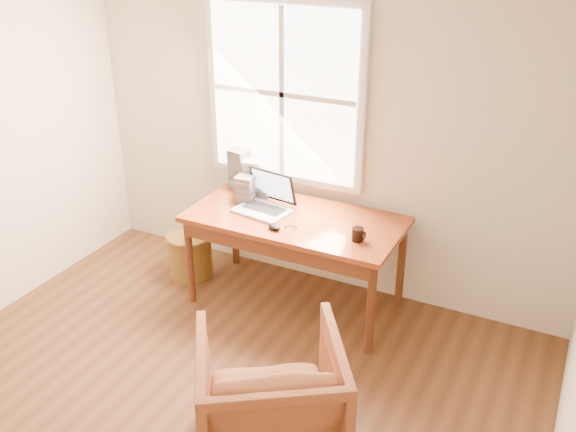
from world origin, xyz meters
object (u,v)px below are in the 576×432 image
at_px(armchair, 270,396).
at_px(coffee_mug, 358,234).
at_px(wicker_stool, 190,255).
at_px(cd_stack_a, 253,177).
at_px(desk, 295,219).
at_px(laptop, 262,193).

distance_m(armchair, coffee_mug, 1.34).
bearing_deg(wicker_stool, cd_stack_a, 27.10).
height_order(armchair, cd_stack_a, cd_stack_a).
xyz_separation_m(armchair, cd_stack_a, (-1.03, 1.66, 0.52)).
distance_m(desk, cd_stack_a, 0.58).
bearing_deg(desk, armchair, -69.28).
distance_m(armchair, laptop, 1.68).
bearing_deg(coffee_mug, desk, 173.76).
height_order(laptop, cd_stack_a, laptop).
distance_m(desk, coffee_mug, 0.57).
bearing_deg(cd_stack_a, coffee_mug, -20.48).
height_order(desk, coffee_mug, coffee_mug).
bearing_deg(coffee_mug, laptop, -179.12).
xyz_separation_m(coffee_mug, cd_stack_a, (-1.04, 0.39, 0.09)).
height_order(armchair, coffee_mug, coffee_mug).
relative_size(desk, wicker_stool, 4.44).
height_order(wicker_stool, coffee_mug, coffee_mug).
bearing_deg(armchair, cd_stack_a, -91.48).
height_order(desk, laptop, laptop).
bearing_deg(armchair, wicker_stool, -76.34).
relative_size(coffee_mug, cd_stack_a, 0.33).
bearing_deg(armchair, laptop, -93.35).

